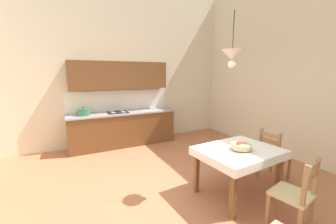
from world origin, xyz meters
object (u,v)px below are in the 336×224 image
at_px(fruit_bowl, 241,146).
at_px(pendant_lamp, 232,55).
at_px(kitchen_cabinetry, 122,113).
at_px(dining_chair_camera_side, 295,195).
at_px(dining_table, 238,157).
at_px(dining_chair_window_side, 273,156).

xyz_separation_m(fruit_bowl, pendant_lamp, (-0.09, 0.19, 1.34)).
xyz_separation_m(kitchen_cabinetry, fruit_bowl, (0.98, -3.19, -0.04)).
bearing_deg(dining_chair_camera_side, fruit_bowl, 95.87).
relative_size(kitchen_cabinetry, pendant_lamp, 3.42).
xyz_separation_m(dining_table, dining_chair_camera_side, (0.08, -0.87, -0.17)).
height_order(kitchen_cabinetry, dining_chair_camera_side, kitchen_cabinetry).
xyz_separation_m(dining_chair_window_side, fruit_bowl, (-0.95, -0.12, 0.37)).
xyz_separation_m(kitchen_cabinetry, dining_chair_camera_side, (1.07, -4.01, -0.41)).
bearing_deg(kitchen_cabinetry, fruit_bowl, -72.88).
bearing_deg(dining_table, dining_chair_camera_side, -85.01).
height_order(kitchen_cabinetry, dining_table, kitchen_cabinetry).
bearing_deg(dining_chair_window_side, fruit_bowl, -172.80).
distance_m(dining_table, dining_chair_camera_side, 0.89).
bearing_deg(kitchen_cabinetry, dining_chair_camera_side, -75.10).
relative_size(fruit_bowl, pendant_lamp, 0.37).
distance_m(dining_table, fruit_bowl, 0.20).
relative_size(kitchen_cabinetry, dining_chair_camera_side, 2.96).
height_order(dining_table, fruit_bowl, fruit_bowl).
bearing_deg(fruit_bowl, kitchen_cabinetry, 107.12).
distance_m(kitchen_cabinetry, pendant_lamp, 3.39).
relative_size(dining_chair_window_side, fruit_bowl, 3.10).
height_order(dining_chair_camera_side, pendant_lamp, pendant_lamp).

